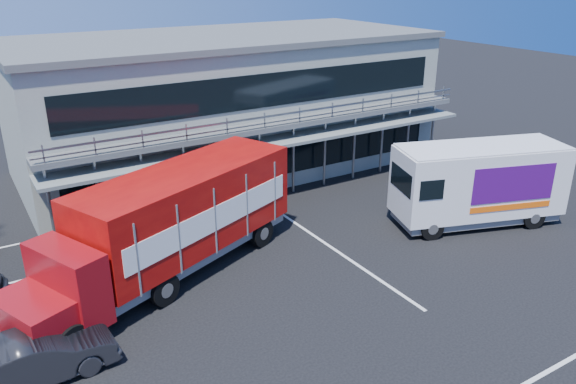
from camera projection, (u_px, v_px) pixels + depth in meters
ground at (341, 300)px, 19.22m from camera, size 120.00×120.00×0.00m
building at (226, 102)px, 31.12m from camera, size 22.40×12.00×7.30m
red_truck at (172, 222)px, 20.11m from camera, size 11.60×6.88×3.86m
white_van at (478, 183)px, 24.40m from camera, size 7.73×4.71×3.57m
parked_car_b at (36, 359)px, 15.28m from camera, size 4.34×1.72×1.40m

